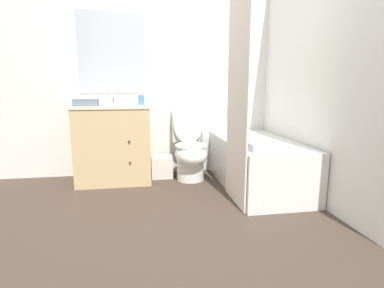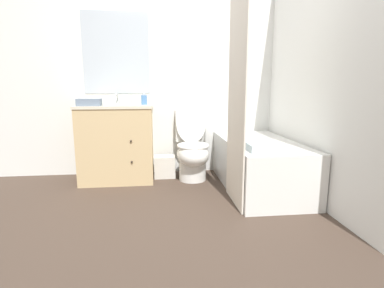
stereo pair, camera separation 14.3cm
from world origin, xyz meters
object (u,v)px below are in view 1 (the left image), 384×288
object	(u,v)px
vanity_cabinet	(114,143)
sink_faucet	(114,101)
soap_dispenser	(141,100)
bath_towel_folded	(265,146)
toilet	(190,149)
hand_towel_folded	(86,103)
tissue_box	(122,100)
bathtub	(257,163)
wastebasket	(162,167)

from	to	relation	value
vanity_cabinet	sink_faucet	bearing A→B (deg)	90.00
soap_dispenser	bath_towel_folded	size ratio (longest dim) A/B	0.43
toilet	hand_towel_folded	distance (m)	1.23
hand_towel_folded	bath_towel_folded	size ratio (longest dim) A/B	0.78
tissue_box	sink_faucet	bearing A→B (deg)	153.37
hand_towel_folded	bathtub	bearing A→B (deg)	-9.69
toilet	bath_towel_folded	world-z (taller)	toilet
sink_faucet	toilet	size ratio (longest dim) A/B	0.17
bath_towel_folded	hand_towel_folded	bearing A→B (deg)	154.54
toilet	wastebasket	world-z (taller)	toilet
wastebasket	vanity_cabinet	bearing A→B (deg)	-174.80
toilet	sink_faucet	bearing A→B (deg)	162.73
sink_faucet	hand_towel_folded	distance (m)	0.43
soap_dispenser	bathtub	bearing A→B (deg)	-20.76
toilet	bath_towel_folded	distance (m)	1.04
bathtub	hand_towel_folded	world-z (taller)	hand_towel_folded
toilet	hand_towel_folded	size ratio (longest dim) A/B	3.47
vanity_cabinet	bathtub	xyz separation A→B (m)	(1.52, -0.45, -0.19)
wastebasket	bath_towel_folded	world-z (taller)	bath_towel_folded
bath_towel_folded	soap_dispenser	bearing A→B (deg)	139.04
vanity_cabinet	tissue_box	size ratio (longest dim) A/B	6.70
sink_faucet	bathtub	xyz separation A→B (m)	(1.52, -0.65, -0.64)
vanity_cabinet	bathtub	distance (m)	1.60
vanity_cabinet	sink_faucet	xyz separation A→B (m)	(-0.00, 0.20, 0.46)
bathtub	bath_towel_folded	size ratio (longest dim) A/B	4.64
sink_faucet	bathtub	distance (m)	1.78
bathtub	tissue_box	world-z (taller)	tissue_box
vanity_cabinet	sink_faucet	distance (m)	0.50
soap_dispenser	bath_towel_folded	world-z (taller)	soap_dispenser
soap_dispenser	bath_towel_folded	distance (m)	1.48
sink_faucet	wastebasket	distance (m)	0.95
sink_faucet	bath_towel_folded	distance (m)	1.84
vanity_cabinet	bathtub	size ratio (longest dim) A/B	0.60
bathtub	soap_dispenser	size ratio (longest dim) A/B	10.73
wastebasket	bath_towel_folded	distance (m)	1.37
bathtub	hand_towel_folded	bearing A→B (deg)	170.31
wastebasket	tissue_box	distance (m)	0.90
vanity_cabinet	toilet	size ratio (longest dim) A/B	1.02
hand_towel_folded	tissue_box	bearing A→B (deg)	40.44
toilet	bathtub	size ratio (longest dim) A/B	0.59
wastebasket	bathtub	bearing A→B (deg)	-26.89
tissue_box	hand_towel_folded	distance (m)	0.46
vanity_cabinet	soap_dispenser	bearing A→B (deg)	0.87
wastebasket	bath_towel_folded	bearing A→B (deg)	-48.68
tissue_box	soap_dispenser	world-z (taller)	soap_dispenser
toilet	hand_towel_folded	xyz separation A→B (m)	(-1.10, -0.08, 0.55)
wastebasket	tissue_box	xyz separation A→B (m)	(-0.43, 0.10, 0.79)
wastebasket	soap_dispenser	bearing A→B (deg)	-168.58
soap_dispenser	wastebasket	bearing A→B (deg)	11.42
bathtub	tissue_box	xyz separation A→B (m)	(-1.42, 0.60, 0.66)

